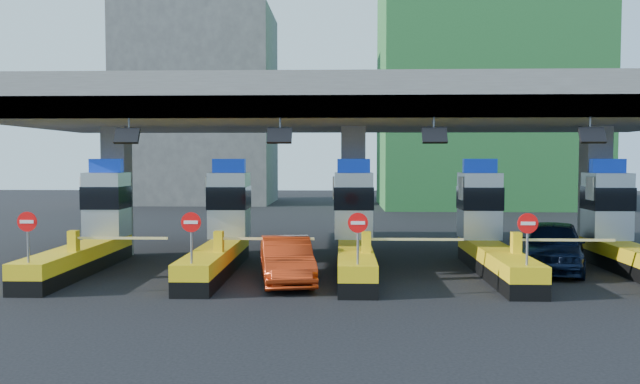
{
  "coord_description": "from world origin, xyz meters",
  "views": [
    {
      "loc": [
        -0.51,
        -23.09,
        4.13
      ],
      "look_at": [
        -1.28,
        0.0,
        2.92
      ],
      "focal_mm": 35.0,
      "sensor_mm": 36.0,
      "label": 1
    }
  ],
  "objects": [
    {
      "name": "ground",
      "position": [
        0.0,
        0.0,
        0.0
      ],
      "size": [
        120.0,
        120.0,
        0.0
      ],
      "primitive_type": "plane",
      "color": "black",
      "rests_on": "ground"
    },
    {
      "name": "toll_canopy",
      "position": [
        0.0,
        2.87,
        6.13
      ],
      "size": [
        28.0,
        12.09,
        7.0
      ],
      "color": "slate",
      "rests_on": "ground"
    },
    {
      "name": "toll_lane_far_left",
      "position": [
        -10.0,
        0.28,
        1.4
      ],
      "size": [
        4.43,
        8.0,
        4.16
      ],
      "color": "black",
      "rests_on": "ground"
    },
    {
      "name": "toll_lane_left",
      "position": [
        -5.0,
        0.28,
        1.4
      ],
      "size": [
        4.43,
        8.0,
        4.16
      ],
      "color": "black",
      "rests_on": "ground"
    },
    {
      "name": "toll_lane_center",
      "position": [
        0.0,
        0.28,
        1.4
      ],
      "size": [
        4.43,
        8.0,
        4.16
      ],
      "color": "black",
      "rests_on": "ground"
    },
    {
      "name": "toll_lane_right",
      "position": [
        5.0,
        0.28,
        1.4
      ],
      "size": [
        4.43,
        8.0,
        4.16
      ],
      "color": "black",
      "rests_on": "ground"
    },
    {
      "name": "toll_lane_far_right",
      "position": [
        10.0,
        0.28,
        1.4
      ],
      "size": [
        4.43,
        8.0,
        4.16
      ],
      "color": "black",
      "rests_on": "ground"
    },
    {
      "name": "bg_building_scaffold",
      "position": [
        12.0,
        32.0,
        14.0
      ],
      "size": [
        18.0,
        12.0,
        28.0
      ],
      "primitive_type": "cube",
      "color": "#1E5926",
      "rests_on": "ground"
    },
    {
      "name": "bg_building_concrete",
      "position": [
        -14.0,
        36.0,
        9.0
      ],
      "size": [
        14.0,
        10.0,
        18.0
      ],
      "primitive_type": "cube",
      "color": "#4C4C49",
      "rests_on": "ground"
    },
    {
      "name": "van",
      "position": [
        7.41,
        0.27,
        0.92
      ],
      "size": [
        3.86,
        5.84,
        1.85
      ],
      "primitive_type": "imported",
      "rotation": [
        0.0,
        0.0,
        -0.34
      ],
      "color": "black",
      "rests_on": "ground"
    },
    {
      "name": "red_car",
      "position": [
        -2.33,
        -2.4,
        0.76
      ],
      "size": [
        2.33,
        4.8,
        1.51
      ],
      "primitive_type": "imported",
      "rotation": [
        0.0,
        0.0,
        0.16
      ],
      "color": "#A8290C",
      "rests_on": "ground"
    }
  ]
}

